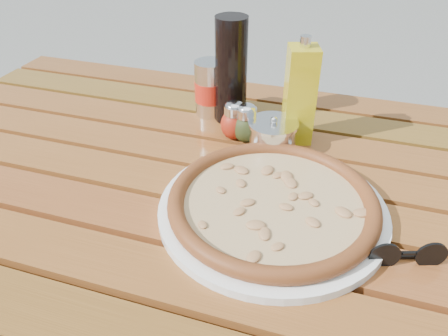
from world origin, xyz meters
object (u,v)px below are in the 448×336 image
(pepper_shaker, at_px, (234,121))
(soda_can, at_px, (210,89))
(sunglasses, at_px, (407,255))
(pizza, at_px, (273,202))
(olive_oil_cruet, at_px, (300,95))
(plate, at_px, (272,209))
(dark_bottle, at_px, (231,71))
(oregano_shaker, at_px, (246,124))
(table, at_px, (221,222))
(parmesan_tin, at_px, (273,136))

(pepper_shaker, height_order, soda_can, soda_can)
(pepper_shaker, distance_m, sunglasses, 0.41)
(pizza, xyz_separation_m, olive_oil_cruet, (-0.01, 0.24, 0.07))
(soda_can, relative_size, sunglasses, 1.11)
(plate, xyz_separation_m, dark_bottle, (-0.16, 0.28, 0.10))
(pizza, xyz_separation_m, oregano_shaker, (-0.10, 0.20, 0.02))
(table, distance_m, pepper_shaker, 0.21)
(oregano_shaker, bearing_deg, table, -89.39)
(oregano_shaker, distance_m, parmesan_tin, 0.06)
(table, height_order, dark_bottle, dark_bottle)
(soda_can, bearing_deg, table, -67.29)
(table, xyz_separation_m, soda_can, (-0.11, 0.26, 0.13))
(parmesan_tin, bearing_deg, sunglasses, -44.46)
(dark_bottle, xyz_separation_m, soda_can, (-0.05, 0.01, -0.05))
(table, bearing_deg, parmesan_tin, 70.00)
(dark_bottle, relative_size, parmesan_tin, 2.07)
(pizza, bearing_deg, sunglasses, -13.92)
(plate, height_order, sunglasses, sunglasses)
(pizza, height_order, pepper_shaker, pepper_shaker)
(plate, relative_size, oregano_shaker, 4.39)
(plate, distance_m, dark_bottle, 0.34)
(pepper_shaker, height_order, dark_bottle, dark_bottle)
(soda_can, bearing_deg, pizza, -54.91)
(oregano_shaker, distance_m, sunglasses, 0.39)
(oregano_shaker, xyz_separation_m, sunglasses, (0.30, -0.25, -0.02))
(table, relative_size, pizza, 4.14)
(sunglasses, bearing_deg, plate, 146.90)
(table, xyz_separation_m, oregano_shaker, (-0.00, 0.17, 0.11))
(pizza, relative_size, oregano_shaker, 4.12)
(plate, relative_size, soda_can, 3.00)
(pepper_shaker, xyz_separation_m, sunglasses, (0.32, -0.26, -0.02))
(pizza, distance_m, soda_can, 0.36)
(oregano_shaker, height_order, parmesan_tin, oregano_shaker)
(plate, bearing_deg, pizza, -90.00)
(table, relative_size, plate, 3.89)
(dark_bottle, height_order, soda_can, dark_bottle)
(plate, height_order, soda_can, soda_can)
(parmesan_tin, xyz_separation_m, sunglasses, (0.24, -0.24, -0.01))
(plate, relative_size, pepper_shaker, 4.39)
(plate, height_order, pizza, pizza)
(table, height_order, pizza, pizza)
(soda_can, bearing_deg, parmesan_tin, -32.95)
(pepper_shaker, bearing_deg, olive_oil_cruet, 15.62)
(olive_oil_cruet, relative_size, sunglasses, 1.94)
(oregano_shaker, bearing_deg, pepper_shaker, 171.76)
(parmesan_tin, bearing_deg, pizza, -77.19)
(oregano_shaker, relative_size, olive_oil_cruet, 0.39)
(dark_bottle, distance_m, parmesan_tin, 0.17)
(table, height_order, soda_can, soda_can)
(table, xyz_separation_m, plate, (0.10, -0.04, 0.08))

